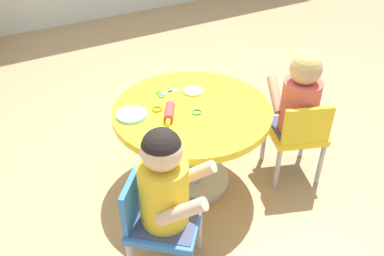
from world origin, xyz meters
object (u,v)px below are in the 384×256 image
Objects in this scene: craft_table at (192,128)px; craft_scissors at (165,93)px; child_chair_right at (297,133)px; rolling_pin at (169,112)px; seated_child_right at (301,96)px; child_chair_left at (158,219)px; seated_child_left at (164,182)px.

craft_scissors is (-0.06, 0.21, 0.13)m from craft_table.
craft_table is 1.59× the size of child_chair_right.
rolling_pin is at bearing 160.49° from child_chair_right.
rolling_pin is at bearing -176.98° from craft_table.
rolling_pin reaches higher than craft_scissors.
craft_table is 0.61m from child_chair_right.
craft_scissors is at bearing 145.69° from seated_child_right.
child_chair_left is at bearing -169.57° from child_chair_right.
seated_child_left reaches higher than craft_scissors.
rolling_pin is (0.29, 0.42, 0.23)m from child_chair_left.
seated_child_left reaches higher than rolling_pin.
seated_child_left reaches higher than child_chair_right.
seated_child_right is 0.73m from rolling_pin.
seated_child_left is at bearing -41.32° from child_chair_left.
child_chair_left is 0.77m from craft_scissors.
seated_child_left is 3.79× the size of craft_scissors.
child_chair_right is 0.79m from craft_scissors.
child_chair_right is 0.23m from seated_child_right.
child_chair_left is 1.04m from seated_child_right.
child_chair_left is at bearing 138.68° from seated_child_left.
rolling_pin is (-0.69, 0.24, 0.23)m from child_chair_right.
child_chair_left is 1.00× the size of child_chair_right.
seated_child_right is 3.79× the size of craft_scissors.
seated_child_right is at bearing 12.34° from child_chair_left.
child_chair_right is 0.77m from rolling_pin.
craft_table is at bearing 45.39° from child_chair_left.
child_chair_right is (0.95, 0.21, -0.23)m from seated_child_left.
seated_child_left is at bearing -119.73° from rolling_pin.
craft_table is 1.67× the size of seated_child_right.
craft_table is 0.62m from seated_child_left.
child_chair_right is 3.99× the size of craft_scissors.
rolling_pin reaches higher than child_chair_left.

